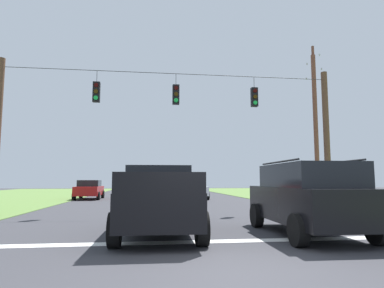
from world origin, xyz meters
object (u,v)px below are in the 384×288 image
(utility_pole_mid_right, at_px, (316,123))
(distant_car_oncoming, at_px, (89,189))
(pickup_truck, at_px, (158,200))
(suv_black, at_px, (307,197))
(distant_car_crossing_white, at_px, (194,189))
(overhead_signal_span, at_px, (173,131))

(utility_pole_mid_right, bearing_deg, distant_car_oncoming, 147.27)
(pickup_truck, distance_m, distant_car_oncoming, 18.86)
(suv_black, height_order, distant_car_crossing_white, suv_black)
(distant_car_oncoming, bearing_deg, distant_car_crossing_white, -5.33)
(suv_black, bearing_deg, pickup_truck, 169.38)
(pickup_truck, height_order, distant_car_oncoming, pickup_truck)
(distant_car_oncoming, bearing_deg, suv_black, -64.14)
(suv_black, bearing_deg, distant_car_oncoming, 115.86)
(distant_car_crossing_white, distance_m, distant_car_oncoming, 8.45)
(overhead_signal_span, relative_size, distant_car_crossing_white, 3.66)
(suv_black, height_order, distant_car_oncoming, suv_black)
(pickup_truck, relative_size, distant_car_crossing_white, 1.26)
(overhead_signal_span, xyz_separation_m, utility_pole_mid_right, (8.75, 2.97, 1.05))
(suv_black, relative_size, utility_pole_mid_right, 0.50)
(pickup_truck, bearing_deg, overhead_signal_span, 81.95)
(overhead_signal_span, xyz_separation_m, distant_car_oncoming, (-5.85, 12.35, -3.07))
(suv_black, xyz_separation_m, distant_car_crossing_white, (-0.78, 18.17, -0.27))
(overhead_signal_span, bearing_deg, pickup_truck, -98.05)
(overhead_signal_span, xyz_separation_m, suv_black, (3.34, -6.60, -2.80))
(suv_black, bearing_deg, overhead_signal_span, 116.82)
(suv_black, bearing_deg, distant_car_crossing_white, 92.45)
(pickup_truck, bearing_deg, distant_car_oncoming, 105.45)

